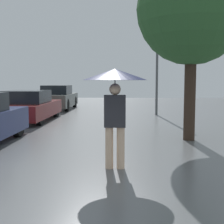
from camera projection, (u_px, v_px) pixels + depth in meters
The scene contains 5 objects.
pedestrian at pixel (115, 86), 5.61m from camera, with size 1.17×1.17×1.83m.
parked_car_third at pixel (28, 107), 12.67m from camera, with size 1.87×4.38×1.24m.
parked_car_farthest at pixel (58, 98), 17.96m from camera, with size 1.69×4.22×1.38m.
tree at pixel (192, 10), 8.24m from camera, with size 2.93×2.93×4.97m.
street_lamp at pixel (157, 57), 14.69m from camera, with size 0.25×0.25×4.65m.
Camera 1 is at (0.58, -0.54, 1.60)m, focal length 50.00 mm.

